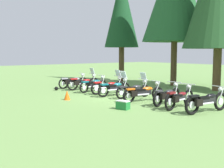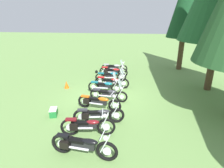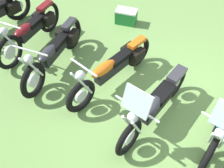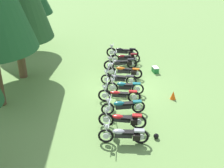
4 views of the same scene
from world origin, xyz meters
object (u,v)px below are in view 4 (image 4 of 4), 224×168
at_px(motorcycle_2, 123,106).
at_px(motorcycle_5, 118,78).
at_px(motorcycle_7, 121,63).
at_px(dropped_helmet, 156,136).
at_px(motorcycle_4, 124,86).
at_px(motorcycle_1, 123,119).
at_px(picnic_cooler, 155,70).
at_px(motorcycle_3, 119,95).
at_px(traffic_cone, 173,95).
at_px(motorcycle_0, 124,134).
at_px(motorcycle_6, 125,71).
at_px(motorcycle_9, 123,52).
at_px(motorcycle_8, 125,58).

bearing_deg(motorcycle_2, motorcycle_5, -94.18).
xyz_separation_m(motorcycle_5, motorcycle_7, (2.40, -0.16, -0.01)).
bearing_deg(dropped_helmet, motorcycle_4, 18.99).
xyz_separation_m(motorcycle_1, picnic_cooler, (6.51, -2.13, -0.29)).
distance_m(motorcycle_3, traffic_cone, 3.06).
relative_size(motorcycle_0, motorcycle_7, 0.97).
height_order(motorcycle_0, motorcycle_7, motorcycle_7).
bearing_deg(motorcycle_1, motorcycle_3, -78.86).
relative_size(motorcycle_6, traffic_cone, 4.90).
bearing_deg(motorcycle_3, motorcycle_6, -92.12).
bearing_deg(motorcycle_9, motorcycle_6, 98.75).
height_order(motorcycle_2, motorcycle_5, motorcycle_5).
xyz_separation_m(motorcycle_5, dropped_helmet, (-5.29, -1.81, -0.33)).
bearing_deg(traffic_cone, motorcycle_7, 36.04).
xyz_separation_m(motorcycle_0, motorcycle_6, (6.77, -0.01, -0.02)).
relative_size(motorcycle_1, motorcycle_8, 1.03).
height_order(motorcycle_3, motorcycle_8, motorcycle_3).
xyz_separation_m(motorcycle_9, picnic_cooler, (-2.57, -2.18, -0.28)).
distance_m(motorcycle_0, picnic_cooler, 7.95).
bearing_deg(motorcycle_2, traffic_cone, -158.93).
relative_size(motorcycle_9, dropped_helmet, 9.96).
height_order(motorcycle_3, motorcycle_4, motorcycle_3).
xyz_separation_m(motorcycle_6, picnic_cooler, (0.90, -2.04, -0.25)).
height_order(motorcycle_0, motorcycle_9, motorcycle_9).
distance_m(motorcycle_0, traffic_cone, 4.87).
relative_size(motorcycle_2, dropped_helmet, 9.26).
xyz_separation_m(motorcycle_5, picnic_cooler, (2.00, -2.44, -0.27)).
relative_size(motorcycle_3, motorcycle_9, 0.97).
bearing_deg(motorcycle_2, motorcycle_0, 82.32).
distance_m(motorcycle_0, motorcycle_6, 6.77).
relative_size(motorcycle_8, dropped_helmet, 9.16).
height_order(motorcycle_0, motorcycle_1, motorcycle_1).
distance_m(motorcycle_1, motorcycle_6, 5.60).
relative_size(motorcycle_5, motorcycle_6, 0.93).
distance_m(motorcycle_0, motorcycle_2, 2.40).
bearing_deg(motorcycle_1, traffic_cone, -128.46).
distance_m(motorcycle_4, motorcycle_5, 1.19).
bearing_deg(picnic_cooler, dropped_helmet, 175.08).
relative_size(motorcycle_1, dropped_helmet, 9.40).
distance_m(motorcycle_7, motorcycle_9, 2.18).
height_order(motorcycle_0, motorcycle_3, motorcycle_3).
height_order(motorcycle_1, motorcycle_3, motorcycle_1).
bearing_deg(picnic_cooler, traffic_cone, -169.83).
height_order(motorcycle_2, dropped_helmet, motorcycle_2).
bearing_deg(motorcycle_3, motorcycle_9, -87.90).
relative_size(motorcycle_7, motorcycle_9, 0.95).
height_order(motorcycle_8, motorcycle_9, motorcycle_9).
bearing_deg(motorcycle_5, motorcycle_4, 114.58).
bearing_deg(motorcycle_7, motorcycle_9, -103.77).
relative_size(motorcycle_2, motorcycle_6, 0.96).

